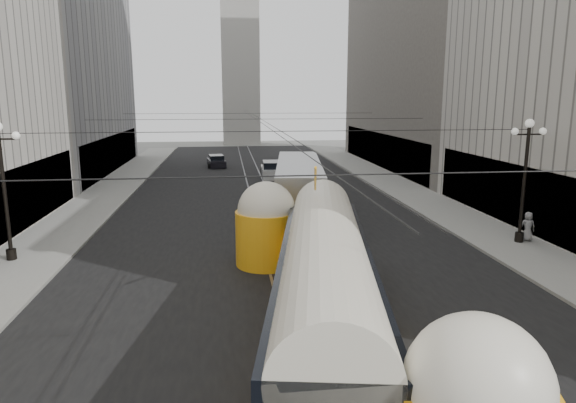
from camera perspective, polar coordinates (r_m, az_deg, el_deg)
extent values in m
cube|color=black|center=(39.61, -3.07, 0.46)|extent=(20.00, 85.00, 0.02)
cube|color=gray|center=(44.00, -19.18, 1.04)|extent=(4.00, 72.00, 0.15)
cube|color=gray|center=(45.34, 11.94, 1.73)|extent=(4.00, 72.00, 0.15)
cube|color=gray|center=(39.57, -4.15, 0.43)|extent=(0.12, 85.00, 0.04)
cube|color=gray|center=(39.67, -1.99, 0.48)|extent=(0.12, 85.00, 0.04)
cube|color=black|center=(32.90, -27.25, 0.45)|extent=(0.10, 18.00, 3.60)
cube|color=#999999|center=(57.41, -25.69, 16.84)|extent=(12.00, 28.00, 28.00)
cube|color=black|center=(55.79, -18.81, 5.15)|extent=(0.10, 25.20, 3.60)
cube|color=black|center=(33.26, 23.16, 0.91)|extent=(0.10, 18.00, 3.60)
cube|color=#514C47|center=(59.38, 16.47, 19.21)|extent=(12.00, 32.00, 32.00)
cube|color=black|center=(57.04, 10.13, 5.71)|extent=(0.10, 28.80, 3.60)
cube|color=#B2AFA8|center=(86.45, -5.32, 14.39)|extent=(6.00, 6.00, 24.00)
cylinder|color=black|center=(26.68, -28.94, 0.50)|extent=(0.18, 0.18, 6.00)
cylinder|color=black|center=(27.27, -28.38, -5.18)|extent=(0.44, 0.44, 0.50)
sphere|color=white|center=(26.09, -27.99, 6.49)|extent=(0.36, 0.36, 0.36)
cylinder|color=black|center=(28.95, 24.74, 1.65)|extent=(0.18, 0.18, 6.00)
cylinder|color=black|center=(29.50, 24.29, -3.62)|extent=(0.44, 0.44, 0.50)
cylinder|color=black|center=(28.67, 25.18, 6.77)|extent=(1.60, 0.08, 0.08)
sphere|color=white|center=(28.64, 25.27, 7.86)|extent=(0.44, 0.44, 0.44)
sphere|color=white|center=(28.27, 23.90, 7.13)|extent=(0.36, 0.36, 0.36)
sphere|color=white|center=(29.07, 26.47, 7.00)|extent=(0.36, 0.36, 0.36)
cylinder|color=black|center=(10.72, 6.79, 2.97)|extent=(25.00, 0.03, 0.03)
cylinder|color=black|center=(24.48, -0.94, 7.81)|extent=(25.00, 0.03, 0.03)
cylinder|color=black|center=(38.41, -3.12, 9.13)|extent=(25.00, 0.03, 0.03)
cylinder|color=black|center=(52.38, -4.14, 9.75)|extent=(25.00, 0.03, 0.03)
cylinder|color=black|center=(42.41, -3.47, 9.08)|extent=(0.03, 72.00, 0.03)
cylinder|color=black|center=(42.44, -2.93, 9.09)|extent=(0.03, 72.00, 0.03)
cube|color=#FFAC16|center=(16.77, 4.11, -11.08)|extent=(5.40, 15.53, 1.85)
cube|color=black|center=(17.12, 4.07, -13.77)|extent=(5.32, 15.08, 0.33)
cube|color=black|center=(16.35, 4.17, -7.19)|extent=(5.38, 15.31, 0.93)
cylinder|color=silver|center=(16.25, 4.19, -6.10)|extent=(5.04, 15.25, 2.51)
sphere|color=silver|center=(10.19, 20.24, -18.72)|extent=(2.62, 2.62, 2.62)
cylinder|color=#FFAC16|center=(23.55, -2.39, -4.08)|extent=(2.84, 2.84, 2.51)
sphere|color=silver|center=(23.23, -2.42, -0.97)|extent=(2.62, 2.62, 2.62)
cube|color=#9D9FA2|center=(33.90, 1.21, 1.57)|extent=(4.45, 13.67, 3.36)
cube|color=black|center=(33.81, 1.21, 2.51)|extent=(4.41, 13.20, 1.23)
cube|color=black|center=(27.36, 3.16, -0.01)|extent=(2.56, 0.42, 1.57)
cylinder|color=black|center=(29.60, -0.27, -2.21)|extent=(0.30, 1.12, 1.12)
cylinder|color=black|center=(30.04, 5.04, -2.05)|extent=(0.30, 1.12, 1.12)
cylinder|color=black|center=(38.35, -1.80, 0.95)|extent=(0.30, 1.12, 1.12)
cylinder|color=black|center=(38.69, 2.33, 1.04)|extent=(0.30, 1.12, 1.12)
cube|color=silver|center=(49.27, -1.72, 3.27)|extent=(2.18, 5.05, 0.89)
cube|color=black|center=(49.18, -1.73, 4.00)|extent=(1.87, 2.79, 0.84)
cylinder|color=black|center=(47.54, -2.65, 2.75)|extent=(0.22, 0.71, 0.71)
cylinder|color=black|center=(47.71, -0.43, 2.80)|extent=(0.22, 0.71, 0.71)
cylinder|color=black|center=(50.90, -2.93, 3.33)|extent=(0.22, 0.71, 0.71)
cylinder|color=black|center=(51.05, -0.86, 3.37)|extent=(0.22, 0.71, 0.71)
cube|color=black|center=(57.64, -7.96, 4.28)|extent=(2.23, 4.34, 0.74)
cube|color=black|center=(57.58, -7.98, 4.79)|extent=(1.78, 2.46, 0.70)
cylinder|color=black|center=(56.28, -8.77, 3.93)|extent=(0.22, 0.59, 0.59)
cylinder|color=black|center=(56.25, -7.20, 3.97)|extent=(0.22, 0.59, 0.59)
cylinder|color=black|center=(59.08, -8.68, 4.29)|extent=(0.22, 0.59, 0.59)
cylinder|color=black|center=(59.05, -7.19, 4.33)|extent=(0.22, 0.59, 0.59)
imported|color=#AFACA3|center=(13.04, 18.10, -20.16)|extent=(0.86, 0.98, 1.70)
imported|color=gray|center=(29.73, 25.09, -2.53)|extent=(0.84, 0.62, 1.55)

